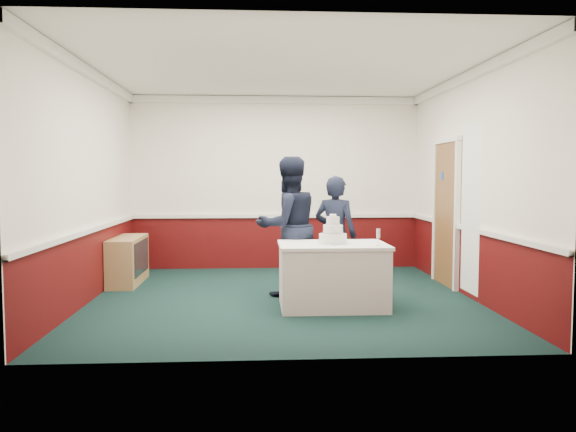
{
  "coord_description": "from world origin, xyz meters",
  "views": [
    {
      "loc": [
        -0.36,
        -7.32,
        1.61
      ],
      "look_at": [
        0.07,
        -0.1,
        1.1
      ],
      "focal_mm": 35.0,
      "sensor_mm": 36.0,
      "label": 1
    }
  ],
  "objects": [
    {
      "name": "champagne_flute",
      "position": [
        1.09,
        -0.82,
        0.93
      ],
      "size": [
        0.05,
        0.05,
        0.21
      ],
      "color": "silver",
      "rests_on": "cake_table"
    },
    {
      "name": "person_man",
      "position": [
        0.09,
        0.2,
        0.94
      ],
      "size": [
        1.12,
        1.01,
        1.88
      ],
      "primitive_type": "imported",
      "rotation": [
        0.0,
        0.0,
        3.55
      ],
      "color": "black",
      "rests_on": "ground"
    },
    {
      "name": "cake_knife",
      "position": [
        0.56,
        -0.74,
        0.79
      ],
      "size": [
        0.04,
        0.22,
        0.0
      ],
      "primitive_type": "cube",
      "rotation": [
        0.0,
        0.0,
        0.1
      ],
      "color": "silver",
      "rests_on": "cake_table"
    },
    {
      "name": "room_shell",
      "position": [
        0.08,
        0.61,
        1.97
      ],
      "size": [
        5.0,
        5.0,
        3.0
      ],
      "color": "white",
      "rests_on": "ground"
    },
    {
      "name": "ground",
      "position": [
        0.0,
        0.0,
        0.0
      ],
      "size": [
        5.0,
        5.0,
        0.0
      ],
      "primitive_type": "plane",
      "color": "black",
      "rests_on": "ground"
    },
    {
      "name": "sideboard",
      "position": [
        -2.28,
        1.19,
        0.35
      ],
      "size": [
        0.41,
        1.2,
        0.7
      ],
      "color": "#AB8053",
      "rests_on": "ground"
    },
    {
      "name": "cake_table",
      "position": [
        0.59,
        -0.54,
        0.4
      ],
      "size": [
        1.32,
        0.92,
        0.79
      ],
      "color": "white",
      "rests_on": "ground"
    },
    {
      "name": "person_woman",
      "position": [
        0.74,
        0.28,
        0.81
      ],
      "size": [
        0.7,
        0.61,
        1.62
      ],
      "primitive_type": "imported",
      "rotation": [
        0.0,
        0.0,
        2.67
      ],
      "color": "black",
      "rests_on": "ground"
    },
    {
      "name": "wedding_cake",
      "position": [
        0.59,
        -0.54,
        0.9
      ],
      "size": [
        0.35,
        0.35,
        0.36
      ],
      "color": "white",
      "rests_on": "cake_table"
    }
  ]
}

